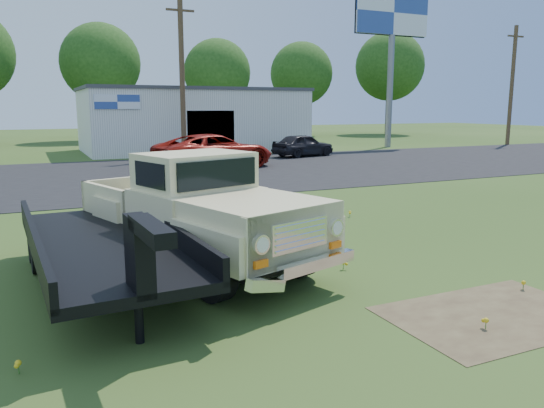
{
  "coord_description": "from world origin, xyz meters",
  "views": [
    {
      "loc": [
        -4.33,
        -8.11,
        2.9
      ],
      "look_at": [
        -0.11,
        1.0,
        1.06
      ],
      "focal_mm": 35.0,
      "sensor_mm": 36.0,
      "label": 1
    }
  ],
  "objects_px": {
    "billboard": "(392,27)",
    "flatbed_trailer": "(102,237)",
    "vintage_pickup_truck": "(196,209)",
    "red_pickup": "(214,151)",
    "dark_sedan": "(303,145)"
  },
  "relations": [
    {
      "from": "billboard",
      "to": "flatbed_trailer",
      "type": "distance_m",
      "value": 33.98
    },
    {
      "from": "vintage_pickup_truck",
      "to": "dark_sedan",
      "type": "height_order",
      "value": "vintage_pickup_truck"
    },
    {
      "from": "billboard",
      "to": "flatbed_trailer",
      "type": "xyz_separation_m",
      "value": [
        -23.34,
        -23.47,
        -7.69
      ]
    },
    {
      "from": "vintage_pickup_truck",
      "to": "billboard",
      "type": "bearing_deg",
      "value": 29.38
    },
    {
      "from": "dark_sedan",
      "to": "red_pickup",
      "type": "bearing_deg",
      "value": 103.81
    },
    {
      "from": "billboard",
      "to": "vintage_pickup_truck",
      "type": "height_order",
      "value": "billboard"
    },
    {
      "from": "red_pickup",
      "to": "flatbed_trailer",
      "type": "bearing_deg",
      "value": 144.61
    },
    {
      "from": "flatbed_trailer",
      "to": "dark_sedan",
      "type": "bearing_deg",
      "value": 51.14
    },
    {
      "from": "red_pickup",
      "to": "dark_sedan",
      "type": "relative_size",
      "value": 1.49
    },
    {
      "from": "dark_sedan",
      "to": "vintage_pickup_truck",
      "type": "bearing_deg",
      "value": 133.06
    },
    {
      "from": "vintage_pickup_truck",
      "to": "red_pickup",
      "type": "height_order",
      "value": "vintage_pickup_truck"
    },
    {
      "from": "billboard",
      "to": "red_pickup",
      "type": "distance_m",
      "value": 19.46
    },
    {
      "from": "billboard",
      "to": "dark_sedan",
      "type": "xyz_separation_m",
      "value": [
        -9.36,
        -4.25,
        -7.87
      ]
    },
    {
      "from": "billboard",
      "to": "dark_sedan",
      "type": "distance_m",
      "value": 12.95
    },
    {
      "from": "vintage_pickup_truck",
      "to": "dark_sedan",
      "type": "distance_m",
      "value": 22.28
    }
  ]
}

